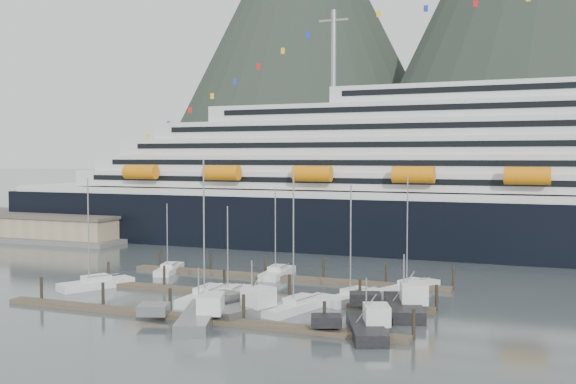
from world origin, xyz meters
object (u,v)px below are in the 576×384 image
object	(u,v)px
sailboat_h	(356,298)
trawler_c	(197,315)
sailboat_g	(411,287)
trawler_e	(402,305)
trawler_d	(365,326)
sailboat_a	(96,285)
trawler_b	(251,307)
warehouse	(41,227)
sailboat_d	(299,306)
cruise_ship	(549,188)
sailboat_c	(231,294)
sailboat_f	(277,274)
sailboat_e	(169,270)
sailboat_b	(209,297)

from	to	relation	value
sailboat_h	trawler_c	world-z (taller)	sailboat_h
sailboat_g	trawler_e	xyz separation A→B (m)	(1.69, -13.06, 0.50)
trawler_d	sailboat_a	bearing A→B (deg)	54.64
trawler_d	trawler_b	bearing A→B (deg)	54.93
warehouse	sailboat_a	world-z (taller)	sailboat_a
sailboat_d	cruise_ship	bearing A→B (deg)	-9.54
trawler_c	sailboat_c	bearing A→B (deg)	-9.73
sailboat_a	sailboat_g	bearing A→B (deg)	-44.07
sailboat_d	sailboat_h	bearing A→B (deg)	-20.57
warehouse	trawler_d	distance (m)	99.96
sailboat_f	trawler_c	distance (m)	28.67
warehouse	trawler_c	bearing A→B (deg)	-37.63
sailboat_h	sailboat_f	bearing A→B (deg)	76.25
warehouse	sailboat_f	distance (m)	70.06
sailboat_d	trawler_d	distance (m)	12.35
sailboat_d	trawler_c	world-z (taller)	sailboat_d
cruise_ship	trawler_e	distance (m)	56.45
sailboat_a	trawler_b	xyz separation A→B (m)	(25.70, -6.17, 0.42)
sailboat_a	sailboat_c	world-z (taller)	sailboat_a
trawler_e	sailboat_a	bearing A→B (deg)	73.60
sailboat_e	trawler_c	xyz separation A→B (m)	(19.54, -25.77, 0.45)
sailboat_b	trawler_d	size ratio (longest dim) A/B	1.65
sailboat_f	trawler_e	distance (m)	27.30
cruise_ship	sailboat_f	bearing A→B (deg)	-134.29
cruise_ship	sailboat_b	xyz separation A→B (m)	(-37.71, -55.54, -11.57)
warehouse	trawler_b	size ratio (longest dim) A/B	4.25
sailboat_a	sailboat_h	world-z (taller)	sailboat_a
sailboat_d	trawler_e	xyz separation A→B (m)	(11.32, 2.70, 0.49)
cruise_ship	sailboat_b	world-z (taller)	cruise_ship
sailboat_g	sailboat_f	bearing A→B (deg)	103.49
cruise_ship	sailboat_a	xyz separation A→B (m)	(-55.46, -54.24, -11.59)
sailboat_e	trawler_d	xyz separation A→B (m)	(37.15, -23.62, 0.43)
sailboat_e	sailboat_h	world-z (taller)	sailboat_h
cruise_ship	trawler_c	world-z (taller)	cruise_ship
sailboat_a	sailboat_e	world-z (taller)	sailboat_a
sailboat_d	sailboat_h	distance (m)	8.15
trawler_b	trawler_e	world-z (taller)	trawler_e
cruise_ship	sailboat_h	distance (m)	54.99
sailboat_b	trawler_e	size ratio (longest dim) A/B	1.50
sailboat_f	sailboat_d	bearing A→B (deg)	-154.38
sailboat_a	trawler_b	world-z (taller)	sailboat_a
sailboat_c	sailboat_b	bearing A→B (deg)	142.60
sailboat_c	sailboat_h	size ratio (longest dim) A/B	0.81
warehouse	trawler_d	world-z (taller)	trawler_d
sailboat_c	sailboat_f	size ratio (longest dim) A/B	0.88
cruise_ship	sailboat_d	xyz separation A→B (m)	(-25.69, -56.14, -11.60)
sailboat_e	trawler_d	world-z (taller)	sailboat_e
sailboat_e	sailboat_g	size ratio (longest dim) A/B	0.71
trawler_e	sailboat_g	bearing A→B (deg)	-10.15
warehouse	sailboat_g	world-z (taller)	sailboat_g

